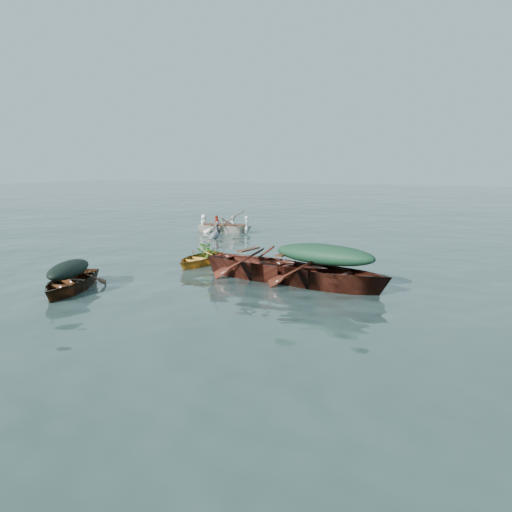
{
  "coord_description": "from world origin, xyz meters",
  "views": [
    {
      "loc": [
        6.08,
        -11.44,
        3.07
      ],
      "look_at": [
        -0.29,
        1.13,
        0.5
      ],
      "focal_mm": 35.0,
      "sensor_mm": 36.0,
      "label": 1
    }
  ],
  "objects_px": {
    "heron": "(215,240)",
    "yellow_dinghy": "(199,265)",
    "rowed_boat": "(225,232)",
    "green_tarp_boat": "(323,288)",
    "dark_covered_boat": "(70,291)",
    "open_wooden_boat": "(267,279)"
  },
  "relations": [
    {
      "from": "rowed_boat",
      "to": "green_tarp_boat",
      "type": "bearing_deg",
      "value": -148.49
    },
    {
      "from": "open_wooden_boat",
      "to": "heron",
      "type": "xyz_separation_m",
      "value": [
        -2.23,
        0.94,
        0.82
      ]
    },
    {
      "from": "dark_covered_boat",
      "to": "yellow_dinghy",
      "type": "bearing_deg",
      "value": 53.9
    },
    {
      "from": "open_wooden_boat",
      "to": "rowed_boat",
      "type": "bearing_deg",
      "value": 44.07
    },
    {
      "from": "heron",
      "to": "yellow_dinghy",
      "type": "bearing_deg",
      "value": -174.81
    },
    {
      "from": "open_wooden_boat",
      "to": "rowed_boat",
      "type": "relative_size",
      "value": 1.41
    },
    {
      "from": "dark_covered_boat",
      "to": "green_tarp_boat",
      "type": "xyz_separation_m",
      "value": [
        5.46,
        3.21,
        0.0
      ]
    },
    {
      "from": "yellow_dinghy",
      "to": "dark_covered_boat",
      "type": "distance_m",
      "value": 4.38
    },
    {
      "from": "yellow_dinghy",
      "to": "open_wooden_boat",
      "type": "relative_size",
      "value": 0.54
    },
    {
      "from": "green_tarp_boat",
      "to": "dark_covered_boat",
      "type": "bearing_deg",
      "value": 127.0
    },
    {
      "from": "dark_covered_boat",
      "to": "rowed_boat",
      "type": "xyz_separation_m",
      "value": [
        -2.12,
        11.2,
        0.0
      ]
    },
    {
      "from": "yellow_dinghy",
      "to": "heron",
      "type": "xyz_separation_m",
      "value": [
        0.55,
        0.07,
        0.82
      ]
    },
    {
      "from": "open_wooden_boat",
      "to": "rowed_boat",
      "type": "xyz_separation_m",
      "value": [
        -5.89,
        7.8,
        0.0
      ]
    },
    {
      "from": "green_tarp_boat",
      "to": "heron",
      "type": "xyz_separation_m",
      "value": [
        -3.92,
        1.13,
        0.82
      ]
    },
    {
      "from": "dark_covered_boat",
      "to": "rowed_boat",
      "type": "height_order",
      "value": "same"
    },
    {
      "from": "yellow_dinghy",
      "to": "rowed_boat",
      "type": "distance_m",
      "value": 7.6
    },
    {
      "from": "rowed_boat",
      "to": "heron",
      "type": "bearing_deg",
      "value": -163.9
    },
    {
      "from": "green_tarp_boat",
      "to": "yellow_dinghy",
      "type": "bearing_deg",
      "value": 83.26
    },
    {
      "from": "rowed_boat",
      "to": "heron",
      "type": "distance_m",
      "value": 7.82
    },
    {
      "from": "heron",
      "to": "green_tarp_boat",
      "type": "bearing_deg",
      "value": -18.51
    },
    {
      "from": "green_tarp_boat",
      "to": "open_wooden_boat",
      "type": "height_order",
      "value": "open_wooden_boat"
    },
    {
      "from": "green_tarp_boat",
      "to": "open_wooden_boat",
      "type": "distance_m",
      "value": 1.7
    }
  ]
}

